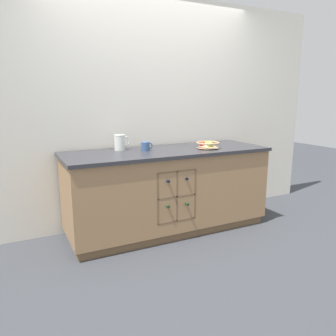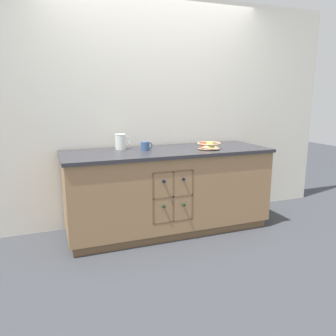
% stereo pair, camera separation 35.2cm
% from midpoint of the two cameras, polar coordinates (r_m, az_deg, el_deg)
% --- Properties ---
extents(ground_plane, '(14.00, 14.00, 0.00)m').
position_cam_midpoint_polar(ground_plane, '(3.73, -2.75, -10.59)').
color(ground_plane, '#383A3F').
extents(back_wall, '(4.57, 0.06, 2.55)m').
position_cam_midpoint_polar(back_wall, '(3.83, -5.55, 9.64)').
color(back_wall, silver).
rests_on(back_wall, ground_plane).
extents(kitchen_island, '(2.21, 0.77, 0.90)m').
position_cam_midpoint_polar(kitchen_island, '(3.57, -2.82, -3.87)').
color(kitchen_island, brown).
rests_on(kitchen_island, ground_plane).
extents(fruit_bowl, '(0.25, 0.25, 0.08)m').
position_cam_midpoint_polar(fruit_bowl, '(3.57, 4.13, 4.09)').
color(fruit_bowl, tan).
rests_on(fruit_bowl, kitchen_island).
extents(white_pitcher, '(0.17, 0.12, 0.17)m').
position_cam_midpoint_polar(white_pitcher, '(3.52, -11.23, 4.45)').
color(white_pitcher, silver).
rests_on(white_pitcher, kitchen_island).
extents(ceramic_mug, '(0.13, 0.09, 0.09)m').
position_cam_midpoint_polar(ceramic_mug, '(3.44, -6.84, 3.75)').
color(ceramic_mug, '#385684').
rests_on(ceramic_mug, kitchen_island).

